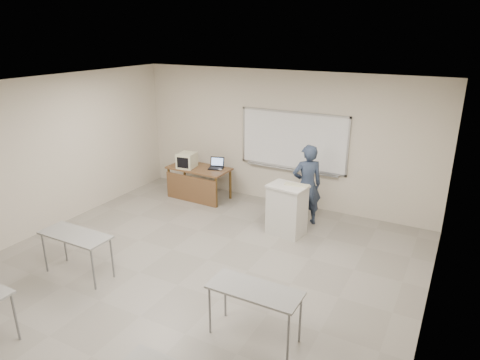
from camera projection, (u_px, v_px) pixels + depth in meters
The scene contains 10 objects.
floor at pixel (178, 285), 6.74m from camera, with size 7.00×8.00×0.01m, color gray.
whiteboard at pixel (293, 141), 9.40m from camera, with size 2.48×0.10×1.31m.
student_desks at pixel (111, 292), 5.39m from camera, with size 4.40×2.20×0.73m.
instructor_desk at pixel (197, 177), 9.99m from camera, with size 1.46×0.73×0.75m.
podium at pixel (287, 210), 8.28m from camera, with size 0.72×0.52×1.01m.
crt_monitor at pixel (187, 160), 9.97m from camera, with size 0.38×0.43×0.36m.
laptop at pixel (217, 166), 9.95m from camera, with size 0.33×0.30×0.24m.
mouse at pixel (220, 170), 9.80m from camera, with size 0.10×0.07×0.04m, color #A3A7AB.
keyboard at pixel (297, 185), 8.11m from camera, with size 0.47×0.16×0.03m, color beige.
presenter at pixel (307, 185), 8.62m from camera, with size 0.61×0.40×1.68m, color black.
Camera 1 is at (3.63, -4.63, 3.80)m, focal length 32.00 mm.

